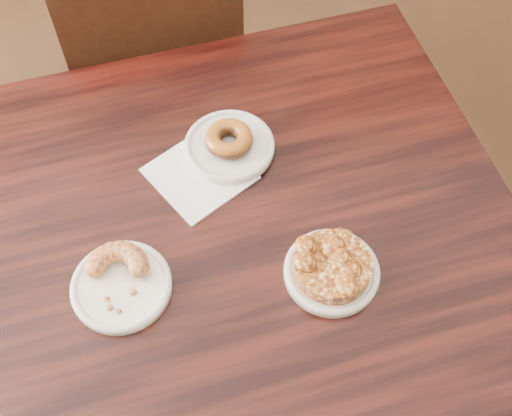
{
  "coord_description": "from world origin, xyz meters",
  "views": [
    {
      "loc": [
        -0.09,
        -0.77,
        1.65
      ],
      "look_at": [
        -0.09,
        -0.23,
        0.8
      ],
      "focal_mm": 45.0,
      "sensor_mm": 36.0,
      "label": 1
    }
  ],
  "objects_px": {
    "cafe_table": "(239,344)",
    "chair_far": "(155,68)",
    "apple_fritter": "(333,265)",
    "cruller_fragment": "(119,280)",
    "glazed_donut": "(229,139)"
  },
  "relations": [
    {
      "from": "apple_fritter",
      "to": "cafe_table",
      "type": "bearing_deg",
      "value": 171.04
    },
    {
      "from": "cafe_table",
      "to": "cruller_fragment",
      "type": "bearing_deg",
      "value": 179.87
    },
    {
      "from": "cafe_table",
      "to": "glazed_donut",
      "type": "distance_m",
      "value": 0.46
    },
    {
      "from": "chair_far",
      "to": "glazed_donut",
      "type": "bearing_deg",
      "value": 97.06
    },
    {
      "from": "cafe_table",
      "to": "glazed_donut",
      "type": "height_order",
      "value": "glazed_donut"
    },
    {
      "from": "cafe_table",
      "to": "apple_fritter",
      "type": "xyz_separation_m",
      "value": [
        0.15,
        -0.02,
        0.41
      ]
    },
    {
      "from": "cruller_fragment",
      "to": "apple_fritter",
      "type": "bearing_deg",
      "value": 4.65
    },
    {
      "from": "glazed_donut",
      "to": "apple_fritter",
      "type": "height_order",
      "value": "apple_fritter"
    },
    {
      "from": "glazed_donut",
      "to": "cruller_fragment",
      "type": "bearing_deg",
      "value": -120.56
    },
    {
      "from": "glazed_donut",
      "to": "apple_fritter",
      "type": "xyz_separation_m",
      "value": [
        0.16,
        -0.24,
        0.0
      ]
    },
    {
      "from": "chair_far",
      "to": "apple_fritter",
      "type": "xyz_separation_m",
      "value": [
        0.38,
        -0.73,
        0.33
      ]
    },
    {
      "from": "glazed_donut",
      "to": "apple_fritter",
      "type": "distance_m",
      "value": 0.29
    },
    {
      "from": "glazed_donut",
      "to": "apple_fritter",
      "type": "relative_size",
      "value": 0.52
    },
    {
      "from": "chair_far",
      "to": "apple_fritter",
      "type": "relative_size",
      "value": 5.62
    },
    {
      "from": "cafe_table",
      "to": "chair_far",
      "type": "bearing_deg",
      "value": 90.96
    }
  ]
}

